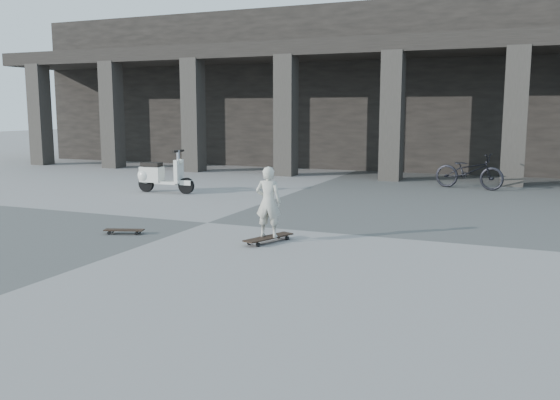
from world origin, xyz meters
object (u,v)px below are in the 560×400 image
at_px(child, 268,202).
at_px(scooter, 156,175).
at_px(bicycle, 469,171).
at_px(skateboard_spare, 124,230).
at_px(longboard, 268,238).

height_order(child, scooter, child).
xyz_separation_m(child, bicycle, (2.44, 8.44, -0.19)).
bearing_deg(child, skateboard_spare, 0.46).
bearing_deg(child, scooter, -47.75).
xyz_separation_m(scooter, bicycle, (7.69, 3.99, 0.05)).
bearing_deg(bicycle, longboard, 176.44).
height_order(longboard, bicycle, bicycle).
relative_size(longboard, skateboard_spare, 1.39).
bearing_deg(bicycle, scooter, 129.99).
bearing_deg(bicycle, skateboard_spare, 162.51).
height_order(longboard, skateboard_spare, longboard).
bearing_deg(longboard, skateboard_spare, 118.89).
xyz_separation_m(child, scooter, (-5.25, 4.45, -0.23)).
xyz_separation_m(longboard, child, (-0.00, 0.00, 0.61)).
height_order(longboard, scooter, scooter).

